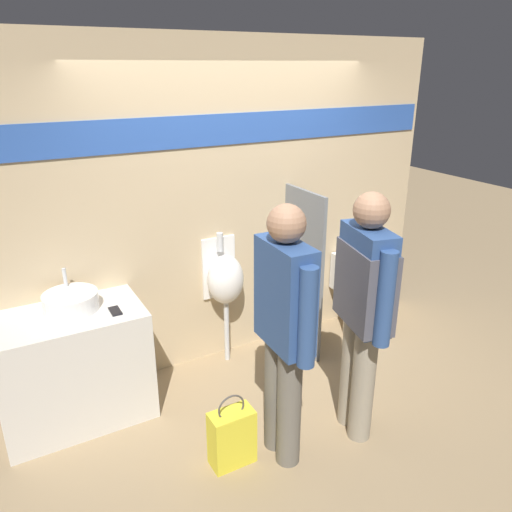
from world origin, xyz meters
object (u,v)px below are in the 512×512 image
at_px(person_in_vest, 364,302).
at_px(urinal_near_counter, 225,279).
at_px(toilet, 362,304).
at_px(person_with_lanyard, 284,327).
at_px(sink_basin, 71,301).
at_px(shopping_bag, 232,437).
at_px(cell_phone, 115,311).

bearing_deg(person_in_vest, urinal_near_counter, 30.97).
height_order(toilet, person_with_lanyard, person_with_lanyard).
bearing_deg(sink_basin, toilet, -1.92).
distance_m(urinal_near_counter, person_in_vest, 1.35).
height_order(urinal_near_counter, shopping_bag, urinal_near_counter).
xyz_separation_m(cell_phone, person_in_vest, (1.39, -0.98, 0.16)).
distance_m(sink_basin, person_in_vest, 2.02).
bearing_deg(person_with_lanyard, cell_phone, 43.26).
bearing_deg(urinal_near_counter, toilet, -8.21).
distance_m(cell_phone, urinal_near_counter, 1.04).
bearing_deg(person_with_lanyard, person_in_vest, -92.73).
relative_size(sink_basin, cell_phone, 2.70).
distance_m(person_with_lanyard, shopping_bag, 0.83).
distance_m(toilet, person_with_lanyard, 1.98).
bearing_deg(cell_phone, sink_basin, 145.05).
distance_m(toilet, shopping_bag, 2.12).
height_order(person_in_vest, person_with_lanyard, person_in_vest).
distance_m(sink_basin, person_with_lanyard, 1.54).
bearing_deg(sink_basin, person_in_vest, -35.15).
distance_m(sink_basin, urinal_near_counter, 1.26).
bearing_deg(shopping_bag, urinal_near_counter, 65.52).
bearing_deg(sink_basin, cell_phone, -34.95).
distance_m(urinal_near_counter, shopping_bag, 1.38).
bearing_deg(person_with_lanyard, shopping_bag, 78.73).
bearing_deg(shopping_bag, sink_basin, 125.40).
bearing_deg(urinal_near_counter, shopping_bag, -114.48).
distance_m(toilet, person_in_vest, 1.62).
bearing_deg(urinal_near_counter, cell_phone, -163.68).
bearing_deg(cell_phone, urinal_near_counter, 16.32).
bearing_deg(toilet, person_in_vest, -132.30).
xyz_separation_m(sink_basin, shopping_bag, (0.73, -1.03, -0.72)).
xyz_separation_m(toilet, person_with_lanyard, (-1.56, -1.02, 0.67)).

